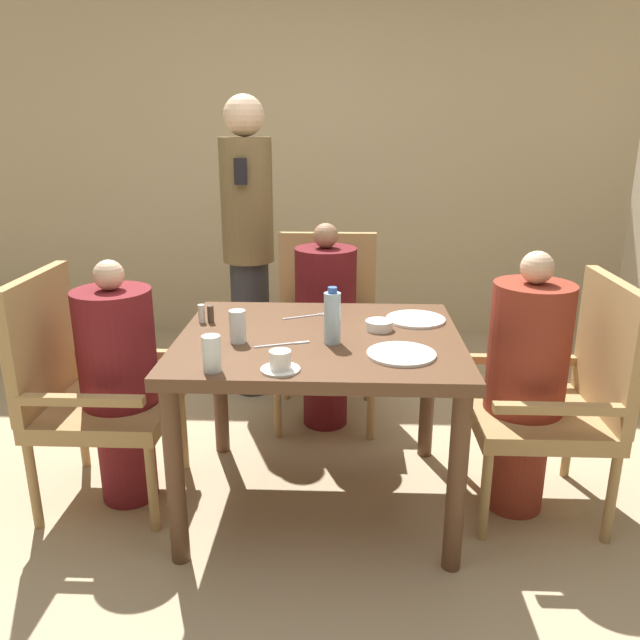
% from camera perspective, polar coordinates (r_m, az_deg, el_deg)
% --- Properties ---
extents(ground_plane, '(16.00, 16.00, 0.00)m').
position_cam_1_polar(ground_plane, '(2.87, -0.04, -16.06)').
color(ground_plane, tan).
extents(wall_back, '(8.00, 0.06, 2.80)m').
position_cam_1_polar(wall_back, '(4.77, 1.20, 15.27)').
color(wall_back, '#C6B289').
rests_on(wall_back, ground_plane).
extents(dining_table, '(1.14, 0.96, 0.77)m').
position_cam_1_polar(dining_table, '(2.56, -0.04, -3.60)').
color(dining_table, brown).
rests_on(dining_table, ground_plane).
extents(chair_left_side, '(0.55, 0.55, 1.01)m').
position_cam_1_polar(chair_left_side, '(2.83, -20.76, -5.56)').
color(chair_left_side, '#A88451').
rests_on(chair_left_side, ground_plane).
extents(diner_in_left_chair, '(0.32, 0.32, 1.07)m').
position_cam_1_polar(diner_in_left_chair, '(2.77, -17.83, -5.34)').
color(diner_in_left_chair, maroon).
rests_on(diner_in_left_chair, ground_plane).
extents(chair_far_side, '(0.55, 0.55, 1.01)m').
position_cam_1_polar(chair_far_side, '(3.46, 0.59, -0.24)').
color(chair_far_side, '#A88451').
rests_on(chair_far_side, ground_plane).
extents(diner_in_far_chair, '(0.32, 0.32, 1.11)m').
position_cam_1_polar(diner_in_far_chair, '(3.30, 0.50, -0.42)').
color(diner_in_far_chair, '#5B1419').
rests_on(diner_in_far_chair, ground_plane).
extents(chair_right_side, '(0.55, 0.55, 1.01)m').
position_cam_1_polar(chair_right_side, '(2.76, 21.26, -6.22)').
color(chair_right_side, '#A88451').
rests_on(chair_right_side, ground_plane).
extents(diner_in_right_chair, '(0.32, 0.32, 1.12)m').
position_cam_1_polar(diner_in_right_chair, '(2.69, 18.23, -5.42)').
color(diner_in_right_chair, maroon).
rests_on(diner_in_right_chair, ground_plane).
extents(standing_host, '(0.30, 0.33, 1.74)m').
position_cam_1_polar(standing_host, '(3.67, -6.58, 7.21)').
color(standing_host, '#2D2D33').
rests_on(standing_host, ground_plane).
extents(plate_main_left, '(0.26, 0.26, 0.01)m').
position_cam_1_polar(plate_main_left, '(2.74, 8.73, 0.07)').
color(plate_main_left, white).
rests_on(plate_main_left, dining_table).
extents(plate_main_right, '(0.26, 0.26, 0.01)m').
position_cam_1_polar(plate_main_right, '(2.32, 7.44, -3.11)').
color(plate_main_right, white).
rests_on(plate_main_right, dining_table).
extents(teacup_with_saucer, '(0.14, 0.14, 0.07)m').
position_cam_1_polar(teacup_with_saucer, '(2.16, -3.65, -3.89)').
color(teacup_with_saucer, white).
rests_on(teacup_with_saucer, dining_table).
extents(bowl_small, '(0.11, 0.11, 0.04)m').
position_cam_1_polar(bowl_small, '(2.60, 5.43, -0.48)').
color(bowl_small, white).
rests_on(bowl_small, dining_table).
extents(water_bottle, '(0.07, 0.07, 0.22)m').
position_cam_1_polar(water_bottle, '(2.41, 1.13, 0.25)').
color(water_bottle, '#A3C6DB').
rests_on(water_bottle, dining_table).
extents(glass_tall_near, '(0.06, 0.06, 0.13)m').
position_cam_1_polar(glass_tall_near, '(2.45, -7.54, -0.58)').
color(glass_tall_near, silver).
rests_on(glass_tall_near, dining_table).
extents(glass_tall_mid, '(0.06, 0.06, 0.13)m').
position_cam_1_polar(glass_tall_mid, '(2.17, -9.88, -3.05)').
color(glass_tall_mid, silver).
rests_on(glass_tall_mid, dining_table).
extents(salt_shaker, '(0.03, 0.03, 0.08)m').
position_cam_1_polar(salt_shaker, '(2.73, -10.78, 0.59)').
color(salt_shaker, white).
rests_on(salt_shaker, dining_table).
extents(pepper_shaker, '(0.03, 0.03, 0.08)m').
position_cam_1_polar(pepper_shaker, '(2.72, -9.97, 0.54)').
color(pepper_shaker, '#4C3D2D').
rests_on(pepper_shaker, dining_table).
extents(fork_beside_plate, '(0.20, 0.10, 0.00)m').
position_cam_1_polar(fork_beside_plate, '(2.77, -0.96, 0.38)').
color(fork_beside_plate, silver).
rests_on(fork_beside_plate, dining_table).
extents(knife_beside_plate, '(0.21, 0.09, 0.00)m').
position_cam_1_polar(knife_beside_plate, '(2.42, -3.21, -2.21)').
color(knife_beside_plate, silver).
rests_on(knife_beside_plate, dining_table).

